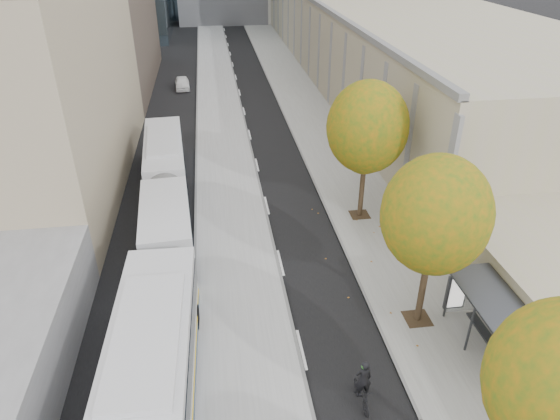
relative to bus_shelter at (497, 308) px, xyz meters
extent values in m
cube|color=#A2A2A2|center=(-9.56, 24.04, -2.11)|extent=(4.25, 150.00, 0.15)
cube|color=gray|center=(-1.56, 24.04, -2.15)|extent=(4.75, 150.00, 0.08)
cube|color=tan|center=(9.81, 53.04, 1.81)|extent=(18.00, 92.00, 8.00)
cube|color=#383A3F|center=(-0.19, 0.04, 0.37)|extent=(1.90, 4.40, 0.10)
cylinder|color=#383A3F|center=(-0.89, -1.96, -0.91)|extent=(0.10, 0.10, 2.40)
cube|color=silver|center=(0.53, 0.04, -0.86)|extent=(0.04, 4.00, 2.10)
cylinder|color=black|center=(-2.09, 2.04, -0.49)|extent=(0.28, 0.28, 3.24)
sphere|color=#285F14|center=(-2.09, 2.04, 3.08)|extent=(4.20, 4.20, 4.20)
cylinder|color=black|center=(-2.09, 11.04, -0.42)|extent=(0.28, 0.28, 3.38)
sphere|color=#285F14|center=(-2.09, 11.04, 3.29)|extent=(4.40, 4.40, 4.40)
cube|color=silver|center=(-13.28, 13.81, -0.80)|extent=(3.54, 16.83, 2.78)
cube|color=black|center=(-13.28, 13.81, -0.29)|extent=(3.56, 16.17, 0.97)
cube|color=#006C3B|center=(-13.28, 5.48, -1.12)|extent=(1.76, 0.18, 1.08)
imported|color=black|center=(-5.71, -1.82, -1.70)|extent=(0.53, 1.64, 0.97)
imported|color=black|center=(-5.71, -1.82, -0.94)|extent=(0.61, 0.42, 1.63)
sphere|color=#34802E|center=(-5.71, -1.82, -0.32)|extent=(0.25, 0.25, 0.25)
imported|color=white|center=(-13.13, 39.16, -1.58)|extent=(1.65, 3.64, 1.21)
camera|label=1|loc=(-10.23, -13.33, 12.62)|focal=32.00mm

